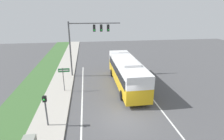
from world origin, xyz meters
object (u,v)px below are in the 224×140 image
(street_sign, at_px, (64,75))
(signal_gantry, at_px, (87,37))
(pedestrian_signal, at_px, (45,106))
(bus, at_px, (126,71))

(street_sign, bearing_deg, signal_gantry, 61.27)
(signal_gantry, relative_size, pedestrian_signal, 2.80)
(bus, height_order, street_sign, bus)
(signal_gantry, bearing_deg, street_sign, -118.73)
(bus, bearing_deg, street_sign, -175.55)
(signal_gantry, bearing_deg, bus, -44.24)
(signal_gantry, xyz_separation_m, street_sign, (-2.69, -4.91, -3.47))
(bus, relative_size, pedestrian_signal, 4.22)
(bus, distance_m, pedestrian_signal, 10.40)
(signal_gantry, height_order, street_sign, signal_gantry)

